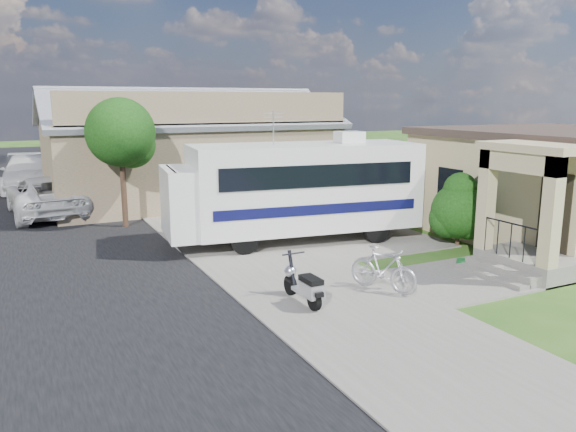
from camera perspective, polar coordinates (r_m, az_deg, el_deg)
name	(u,v)px	position (r m, az deg, el deg)	size (l,w,h in m)	color
ground	(351,284)	(14.08, 6.38, -6.85)	(120.00, 120.00, 0.00)	#1E4613
street_slab	(12,231)	(21.68, -26.28, -1.41)	(9.00, 80.00, 0.02)	black
sidewalk_slab	(193,214)	(22.56, -9.60, 0.16)	(4.00, 80.00, 0.06)	#625F58
driveway_slab	(316,238)	(18.53, 2.82, -2.20)	(7.00, 6.00, 0.05)	#625F58
walk_slab	(471,277)	(15.14, 18.14, -5.95)	(4.00, 3.00, 0.05)	#625F58
house	(555,183)	(20.68, 25.51, 3.07)	(9.47, 7.80, 3.54)	#978660
warehouse	(188,155)	(26.33, -10.16, 6.07)	(12.50, 8.40, 5.04)	brown
street_tree_a	(123,136)	(20.61, -16.39, 7.82)	(2.44, 2.40, 4.58)	black
street_tree_b	(87,122)	(30.50, -19.76, 8.96)	(2.44, 2.40, 4.73)	black
street_tree_c	(70,122)	(39.45, -21.30, 8.87)	(2.44, 2.40, 4.42)	black
motorhome	(295,187)	(17.77, 0.76, 2.92)	(8.23, 3.49, 4.09)	silver
shrub	(459,208)	(18.15, 17.00, 0.75)	(1.88, 1.80, 2.31)	black
scooter	(304,286)	(12.38, 1.68, -7.09)	(0.56, 1.59, 1.05)	black
bicycle	(383,271)	(13.39, 9.63, -5.56)	(0.49, 1.75, 1.05)	#B9B9C1
pickup_truck	(46,196)	(24.02, -23.34, 1.89)	(2.61, 5.66, 1.57)	silver
van	(28,173)	(31.36, -24.88, 3.98)	(2.43, 5.99, 1.74)	silver
garden_hose	(463,263)	(16.13, 17.38, -4.61)	(0.37, 0.37, 0.17)	#125A22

